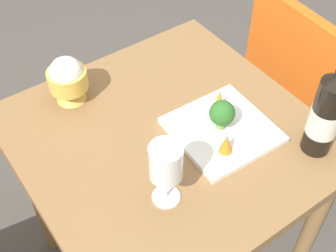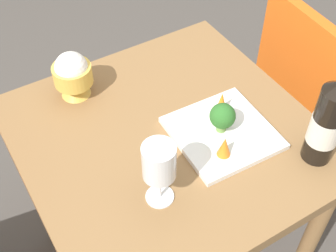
{
  "view_description": "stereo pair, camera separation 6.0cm",
  "coord_description": "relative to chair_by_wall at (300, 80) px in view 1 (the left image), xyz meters",
  "views": [
    {
      "loc": [
        0.66,
        -0.47,
        1.64
      ],
      "look_at": [
        0.0,
        0.0,
        0.76
      ],
      "focal_mm": 48.82,
      "sensor_mm": 36.0,
      "label": 1
    },
    {
      "loc": [
        0.69,
        -0.42,
        1.64
      ],
      "look_at": [
        0.0,
        0.0,
        0.76
      ],
      "focal_mm": 48.82,
      "sensor_mm": 36.0,
      "label": 2
    }
  ],
  "objects": [
    {
      "name": "wine_glass",
      "position": [
        0.24,
        -0.77,
        0.33
      ],
      "size": [
        0.08,
        0.08,
        0.18
      ],
      "color": "white",
      "rests_on": "dining_table"
    },
    {
      "name": "dining_table",
      "position": [
        0.08,
        -0.65,
        0.1
      ],
      "size": [
        0.76,
        0.76,
        0.73
      ],
      "color": "olive",
      "rests_on": "ground_plane"
    },
    {
      "name": "carrot_garnish_left",
      "position": [
        0.09,
        -0.49,
        0.25
      ],
      "size": [
        0.03,
        0.03,
        0.06
      ],
      "color": "orange",
      "rests_on": "serving_plate"
    },
    {
      "name": "rice_bowl",
      "position": [
        -0.19,
        -0.8,
        0.27
      ],
      "size": [
        0.11,
        0.11,
        0.14
      ],
      "color": "gold",
      "rests_on": "dining_table"
    },
    {
      "name": "carrot_garnish_right",
      "position": [
        0.22,
        -0.57,
        0.24
      ],
      "size": [
        0.03,
        0.03,
        0.06
      ],
      "color": "orange",
      "rests_on": "serving_plate"
    },
    {
      "name": "serving_plate",
      "position": [
        0.16,
        -0.53,
        0.21
      ],
      "size": [
        0.26,
        0.26,
        0.02
      ],
      "rotation": [
        0.0,
        0.0,
        -0.04
      ],
      "color": "white",
      "rests_on": "dining_table"
    },
    {
      "name": "broccoli_floret",
      "position": [
        0.15,
        -0.53,
        0.26
      ],
      "size": [
        0.07,
        0.07,
        0.09
      ],
      "color": "#729E4C",
      "rests_on": "serving_plate"
    },
    {
      "name": "chair_by_wall",
      "position": [
        0.0,
        0.0,
        0.0
      ],
      "size": [
        0.42,
        0.42,
        0.85
      ],
      "rotation": [
        0.0,
        0.0,
        -0.06
      ],
      "color": "orange",
      "rests_on": "ground_plane"
    },
    {
      "name": "wine_bottle",
      "position": [
        0.34,
        -0.37,
        0.33
      ],
      "size": [
        0.08,
        0.08,
        0.32
      ],
      "color": "black",
      "rests_on": "dining_table"
    }
  ]
}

